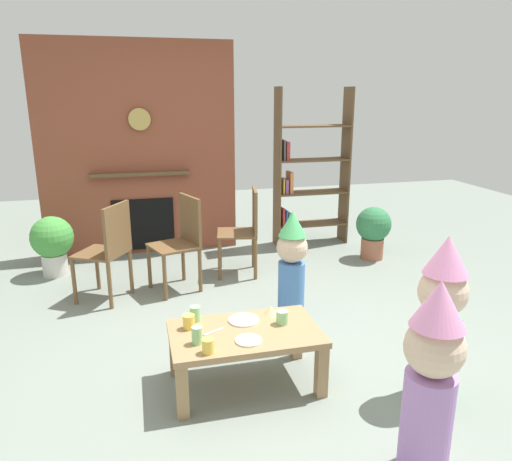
# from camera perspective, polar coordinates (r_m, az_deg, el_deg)

# --- Properties ---
(ground_plane) EXTENTS (12.00, 12.00, 0.00)m
(ground_plane) POSITION_cam_1_polar(r_m,az_deg,el_deg) (3.71, -0.75, -13.72)
(ground_plane) COLOR gray
(brick_fireplace_feature) EXTENTS (2.20, 0.28, 2.40)m
(brick_fireplace_feature) POSITION_cam_1_polar(r_m,az_deg,el_deg) (5.78, -13.57, 9.06)
(brick_fireplace_feature) COLOR brown
(brick_fireplace_feature) RESTS_ON ground_plane
(bookshelf) EXTENTS (0.90, 0.28, 1.90)m
(bookshelf) POSITION_cam_1_polar(r_m,az_deg,el_deg) (5.98, 5.98, 6.57)
(bookshelf) COLOR brown
(bookshelf) RESTS_ON ground_plane
(coffee_table) EXTENTS (0.95, 0.57, 0.38)m
(coffee_table) POSITION_cam_1_polar(r_m,az_deg,el_deg) (3.17, -1.28, -12.70)
(coffee_table) COLOR #9E7A51
(coffee_table) RESTS_ON ground_plane
(paper_cup_near_left) EXTENTS (0.07, 0.07, 0.10)m
(paper_cup_near_left) POSITION_cam_1_polar(r_m,az_deg,el_deg) (3.27, -7.14, -9.64)
(paper_cup_near_left) COLOR #8CD18C
(paper_cup_near_left) RESTS_ON coffee_table
(paper_cup_near_right) EXTENTS (0.08, 0.08, 0.09)m
(paper_cup_near_right) POSITION_cam_1_polar(r_m,az_deg,el_deg) (3.17, -7.88, -10.55)
(paper_cup_near_right) COLOR #F2CC4C
(paper_cup_near_right) RESTS_ON coffee_table
(paper_cup_center) EXTENTS (0.06, 0.06, 0.11)m
(paper_cup_center) POSITION_cam_1_polar(r_m,az_deg,el_deg) (2.99, -6.93, -12.08)
(paper_cup_center) COLOR #8CD18C
(paper_cup_center) RESTS_ON coffee_table
(paper_cup_far_left) EXTENTS (0.07, 0.07, 0.09)m
(paper_cup_far_left) POSITION_cam_1_polar(r_m,az_deg,el_deg) (2.89, -5.64, -13.31)
(paper_cup_far_left) COLOR #F2CC4C
(paper_cup_far_left) RESTS_ON coffee_table
(paper_cup_far_right) EXTENTS (0.08, 0.08, 0.09)m
(paper_cup_far_right) POSITION_cam_1_polar(r_m,az_deg,el_deg) (3.21, 3.07, -10.13)
(paper_cup_far_right) COLOR #8CD18C
(paper_cup_far_right) RESTS_ON coffee_table
(paper_plate_front) EXTENTS (0.16, 0.16, 0.01)m
(paper_plate_front) POSITION_cam_1_polar(r_m,az_deg,el_deg) (3.01, -0.89, -12.75)
(paper_plate_front) COLOR white
(paper_plate_front) RESTS_ON coffee_table
(paper_plate_rear) EXTENTS (0.20, 0.20, 0.01)m
(paper_plate_rear) POSITION_cam_1_polar(r_m,az_deg,el_deg) (3.26, -1.46, -10.43)
(paper_plate_rear) COLOR white
(paper_plate_rear) RESTS_ON coffee_table
(birthday_cake_slice) EXTENTS (0.10, 0.10, 0.06)m
(birthday_cake_slice) POSITION_cam_1_polar(r_m,az_deg,el_deg) (3.34, 1.72, -9.29)
(birthday_cake_slice) COLOR #EAC68C
(birthday_cake_slice) RESTS_ON coffee_table
(table_fork) EXTENTS (0.14, 0.08, 0.01)m
(table_fork) POSITION_cam_1_polar(r_m,az_deg,el_deg) (3.13, -4.99, -11.72)
(table_fork) COLOR silver
(table_fork) RESTS_ON coffee_table
(child_with_cone_hat) EXTENTS (0.28, 0.28, 1.03)m
(child_with_cone_hat) POSITION_cam_1_polar(r_m,az_deg,el_deg) (2.54, 19.86, -15.70)
(child_with_cone_hat) COLOR #B27FCC
(child_with_cone_hat) RESTS_ON ground_plane
(child_in_pink) EXTENTS (0.29, 0.29, 1.05)m
(child_in_pink) POSITION_cam_1_polar(r_m,az_deg,el_deg) (3.14, 20.79, -9.27)
(child_in_pink) COLOR #66B27F
(child_in_pink) RESTS_ON ground_plane
(child_by_the_chairs) EXTENTS (0.26, 0.26, 0.92)m
(child_by_the_chairs) POSITION_cam_1_polar(r_m,az_deg,el_deg) (4.00, 4.21, -3.81)
(child_by_the_chairs) COLOR #4C7FC6
(child_by_the_chairs) RESTS_ON ground_plane
(dining_chair_left) EXTENTS (0.55, 0.55, 0.90)m
(dining_chair_left) POSITION_cam_1_polar(r_m,az_deg,el_deg) (4.53, -16.79, -1.80)
(dining_chair_left) COLOR brown
(dining_chair_left) RESTS_ON ground_plane
(dining_chair_middle) EXTENTS (0.51, 0.51, 0.90)m
(dining_chair_middle) POSITION_cam_1_polar(r_m,az_deg,el_deg) (4.66, -8.67, -0.79)
(dining_chair_middle) COLOR brown
(dining_chair_middle) RESTS_ON ground_plane
(dining_chair_right) EXTENTS (0.47, 0.47, 0.90)m
(dining_chair_right) POSITION_cam_1_polar(r_m,az_deg,el_deg) (4.99, -1.20, 0.50)
(dining_chair_right) COLOR brown
(dining_chair_right) RESTS_ON ground_plane
(potted_plant_tall) EXTENTS (0.39, 0.39, 0.60)m
(potted_plant_tall) POSITION_cam_1_polar(r_m,az_deg,el_deg) (5.65, 13.58, 0.16)
(potted_plant_tall) COLOR #9E5B42
(potted_plant_tall) RESTS_ON ground_plane
(potted_plant_short) EXTENTS (0.43, 0.43, 0.62)m
(potted_plant_short) POSITION_cam_1_polar(r_m,az_deg,el_deg) (5.41, -22.74, -1.18)
(potted_plant_short) COLOR beige
(potted_plant_short) RESTS_ON ground_plane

